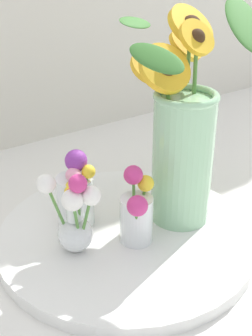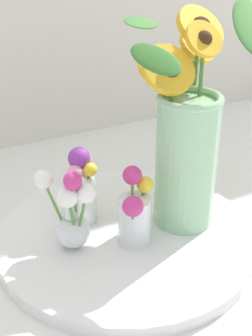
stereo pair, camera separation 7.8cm
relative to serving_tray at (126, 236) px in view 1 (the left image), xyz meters
name	(u,v)px [view 1 (the left image)]	position (x,y,z in m)	size (l,w,h in m)	color
ground_plane	(137,264)	(-0.02, -0.06, -0.01)	(6.00, 6.00, 0.00)	silver
serving_tray	(126,236)	(0.00, 0.00, 0.00)	(0.46, 0.46, 0.02)	white
mason_jar_sunflowers	(183,136)	(0.12, -0.01, 0.17)	(0.25, 0.23, 0.39)	#99CC9E
vase_small_center	(137,212)	(0.00, -0.03, 0.07)	(0.08, 0.07, 0.14)	white
vase_bulb_right	(74,217)	(-0.10, 0.00, 0.08)	(0.09, 0.08, 0.16)	white
vase_small_back	(76,193)	(-0.06, 0.07, 0.07)	(0.07, 0.07, 0.14)	white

